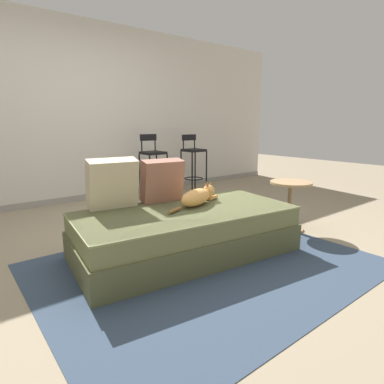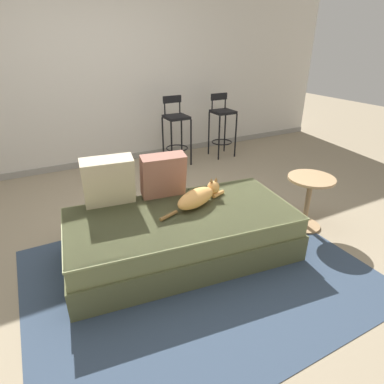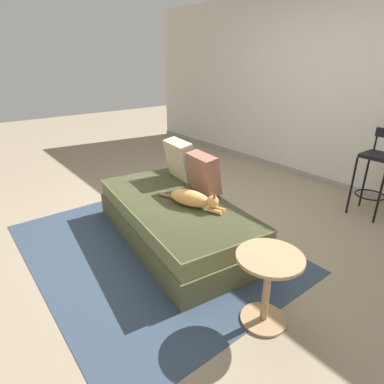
# 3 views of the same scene
# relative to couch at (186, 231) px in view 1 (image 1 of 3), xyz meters

# --- Properties ---
(ground_plane) EXTENTS (16.00, 16.00, 0.00)m
(ground_plane) POSITION_rel_couch_xyz_m (0.00, 0.40, -0.21)
(ground_plane) COLOR gray
(ground_plane) RESTS_ON ground
(wall_back_panel) EXTENTS (8.00, 0.10, 2.60)m
(wall_back_panel) POSITION_rel_couch_xyz_m (0.00, 2.65, 1.09)
(wall_back_panel) COLOR silver
(wall_back_panel) RESTS_ON ground
(wall_baseboard_trim) EXTENTS (8.00, 0.02, 0.09)m
(wall_baseboard_trim) POSITION_rel_couch_xyz_m (0.00, 2.60, -0.16)
(wall_baseboard_trim) COLOR gray
(wall_baseboard_trim) RESTS_ON ground
(area_rug) EXTENTS (2.61, 2.03, 0.01)m
(area_rug) POSITION_rel_couch_xyz_m (0.00, -0.30, -0.21)
(area_rug) COLOR #334256
(area_rug) RESTS_ON ground
(couch) EXTENTS (2.01, 1.16, 0.41)m
(couch) POSITION_rel_couch_xyz_m (0.00, 0.00, 0.00)
(couch) COLOR brown
(couch) RESTS_ON ground
(throw_pillow_corner) EXTENTS (0.45, 0.28, 0.45)m
(throw_pillow_corner) POSITION_rel_couch_xyz_m (-0.48, 0.43, 0.43)
(throw_pillow_corner) COLOR beige
(throw_pillow_corner) RESTS_ON couch
(throw_pillow_middle) EXTENTS (0.41, 0.25, 0.41)m
(throw_pillow_middle) POSITION_rel_couch_xyz_m (-0.00, 0.37, 0.41)
(throw_pillow_middle) COLOR #936051
(throw_pillow_middle) RESTS_ON couch
(cat) EXTENTS (0.73, 0.32, 0.19)m
(cat) POSITION_rel_couch_xyz_m (0.20, 0.07, 0.28)
(cat) COLOR tan
(cat) RESTS_ON couch
(bar_stool_near_window) EXTENTS (0.34, 0.34, 0.98)m
(bar_stool_near_window) POSITION_rel_couch_xyz_m (0.95, 2.10, 0.35)
(bar_stool_near_window) COLOR black
(bar_stool_near_window) RESTS_ON ground
(bar_stool_by_doorway) EXTENTS (0.33, 0.33, 0.96)m
(bar_stool_by_doorway) POSITION_rel_couch_xyz_m (1.74, 2.10, 0.34)
(bar_stool_by_doorway) COLOR black
(bar_stool_by_doorway) RESTS_ON ground
(side_table) EXTENTS (0.44, 0.44, 0.54)m
(side_table) POSITION_rel_couch_xyz_m (1.29, -0.16, 0.14)
(side_table) COLOR tan
(side_table) RESTS_ON ground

